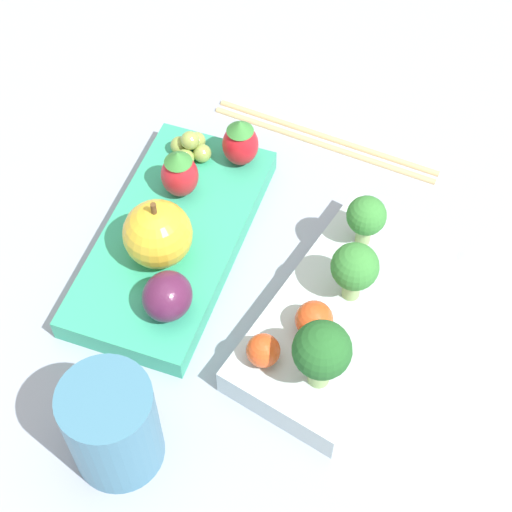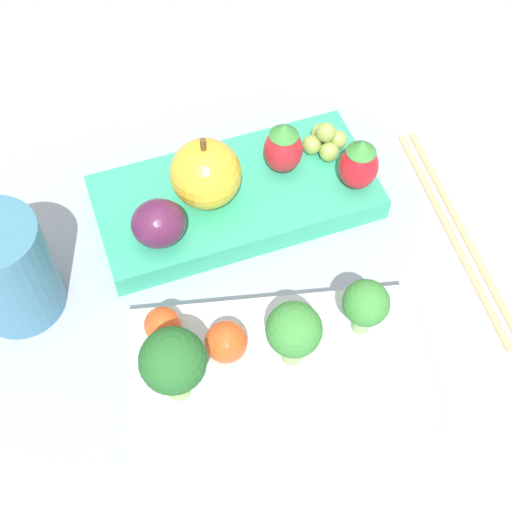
% 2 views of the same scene
% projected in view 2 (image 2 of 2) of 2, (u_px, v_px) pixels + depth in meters
% --- Properties ---
extents(ground_plane, '(4.00, 4.00, 0.00)m').
position_uv_depth(ground_plane, '(262.00, 285.00, 0.53)').
color(ground_plane, '#939EB2').
extents(bento_box_savoury, '(0.21, 0.13, 0.03)m').
position_uv_depth(bento_box_savoury, '(275.00, 369.00, 0.47)').
color(bento_box_savoury, silver).
rests_on(bento_box_savoury, ground_plane).
extents(bento_box_fruit, '(0.22, 0.12, 0.02)m').
position_uv_depth(bento_box_fruit, '(240.00, 196.00, 0.56)').
color(bento_box_fruit, '#33A87F').
rests_on(bento_box_fruit, ground_plane).
extents(broccoli_floret_0, '(0.04, 0.04, 0.05)m').
position_uv_depth(broccoli_floret_0, '(293.00, 331.00, 0.44)').
color(broccoli_floret_0, '#93B770').
rests_on(broccoli_floret_0, bento_box_savoury).
extents(broccoli_floret_1, '(0.04, 0.04, 0.06)m').
position_uv_depth(broccoli_floret_1, '(173.00, 363.00, 0.42)').
color(broccoli_floret_1, '#93B770').
rests_on(broccoli_floret_1, bento_box_savoury).
extents(broccoli_floret_2, '(0.03, 0.03, 0.05)m').
position_uv_depth(broccoli_floret_2, '(366.00, 304.00, 0.45)').
color(broccoli_floret_2, '#93B770').
rests_on(broccoli_floret_2, bento_box_savoury).
extents(cherry_tomato_0, '(0.03, 0.03, 0.03)m').
position_uv_depth(cherry_tomato_0, '(226.00, 342.00, 0.45)').
color(cherry_tomato_0, '#DB4C1E').
rests_on(cherry_tomato_0, bento_box_savoury).
extents(cherry_tomato_1, '(0.02, 0.02, 0.02)m').
position_uv_depth(cherry_tomato_1, '(163.00, 325.00, 0.46)').
color(cherry_tomato_1, '#DB4C1E').
rests_on(cherry_tomato_1, bento_box_savoury).
extents(apple, '(0.05, 0.05, 0.06)m').
position_uv_depth(apple, '(206.00, 174.00, 0.53)').
color(apple, gold).
rests_on(apple, bento_box_fruit).
extents(strawberry_0, '(0.03, 0.03, 0.05)m').
position_uv_depth(strawberry_0, '(283.00, 147.00, 0.55)').
color(strawberry_0, red).
rests_on(strawberry_0, bento_box_fruit).
extents(strawberry_1, '(0.03, 0.03, 0.05)m').
position_uv_depth(strawberry_1, '(359.00, 164.00, 0.54)').
color(strawberry_1, red).
rests_on(strawberry_1, bento_box_fruit).
extents(plum, '(0.04, 0.04, 0.04)m').
position_uv_depth(plum, '(158.00, 224.00, 0.51)').
color(plum, '#511E42').
rests_on(plum, bento_box_fruit).
extents(grape_cluster, '(0.04, 0.04, 0.03)m').
position_uv_depth(grape_cluster, '(325.00, 140.00, 0.57)').
color(grape_cluster, '#8EA84C').
rests_on(grape_cluster, bento_box_fruit).
extents(drinking_cup, '(0.06, 0.06, 0.08)m').
position_uv_depth(drinking_cup, '(7.00, 270.00, 0.48)').
color(drinking_cup, teal).
rests_on(drinking_cup, ground_plane).
extents(chopsticks_pair, '(0.02, 0.21, 0.01)m').
position_uv_depth(chopsticks_pair, '(457.00, 230.00, 0.55)').
color(chopsticks_pair, tan).
rests_on(chopsticks_pair, ground_plane).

